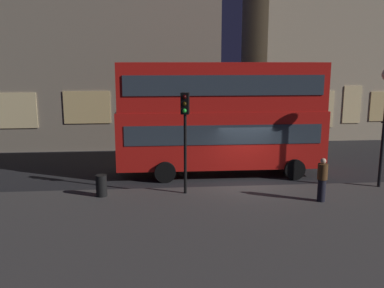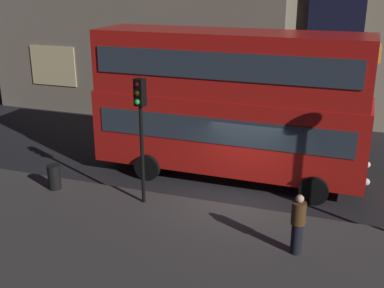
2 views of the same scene
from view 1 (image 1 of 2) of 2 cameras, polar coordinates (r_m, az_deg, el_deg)
ground_plane at (r=19.06m, az=7.60°, el=-5.49°), size 80.00×80.00×0.00m
sidewalk_slab at (r=14.02m, az=12.58°, el=-11.71°), size 44.00×9.92×0.12m
building_with_clock at (r=30.35m, az=-13.26°, el=15.53°), size 16.24×9.05×15.70m
building_plain_facade at (r=34.59m, az=18.55°, el=16.21°), size 12.01×8.69×17.51m
double_decker_bus at (r=20.11m, az=3.91°, el=4.20°), size 9.96×2.89×5.39m
traffic_light_near_kerb at (r=16.64m, az=-0.95°, el=3.01°), size 0.37×0.39×4.12m
pedestrian at (r=16.87m, az=17.30°, el=-4.64°), size 0.38×0.38×1.71m
litter_bin at (r=17.23m, az=-12.24°, el=-5.55°), size 0.44×0.44×0.87m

